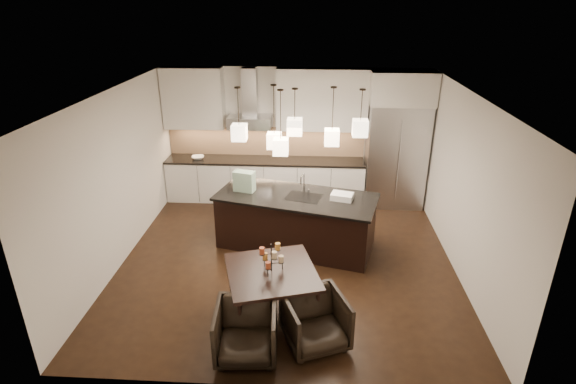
# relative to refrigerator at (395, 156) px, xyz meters

# --- Properties ---
(floor) EXTENTS (5.50, 5.50, 0.02)m
(floor) POSITION_rel_refrigerator_xyz_m (-2.10, -2.38, -1.08)
(floor) COLOR black
(floor) RESTS_ON ground
(ceiling) EXTENTS (5.50, 5.50, 0.02)m
(ceiling) POSITION_rel_refrigerator_xyz_m (-2.10, -2.38, 1.73)
(ceiling) COLOR white
(ceiling) RESTS_ON wall_back
(wall_back) EXTENTS (5.50, 0.02, 2.80)m
(wall_back) POSITION_rel_refrigerator_xyz_m (-2.10, 0.38, 0.32)
(wall_back) COLOR silver
(wall_back) RESTS_ON ground
(wall_front) EXTENTS (5.50, 0.02, 2.80)m
(wall_front) POSITION_rel_refrigerator_xyz_m (-2.10, -5.14, 0.32)
(wall_front) COLOR silver
(wall_front) RESTS_ON ground
(wall_left) EXTENTS (0.02, 5.50, 2.80)m
(wall_left) POSITION_rel_refrigerator_xyz_m (-4.86, -2.38, 0.32)
(wall_left) COLOR silver
(wall_left) RESTS_ON ground
(wall_right) EXTENTS (0.02, 5.50, 2.80)m
(wall_right) POSITION_rel_refrigerator_xyz_m (0.66, -2.38, 0.32)
(wall_right) COLOR silver
(wall_right) RESTS_ON ground
(refrigerator) EXTENTS (1.20, 0.72, 2.15)m
(refrigerator) POSITION_rel_refrigerator_xyz_m (0.00, 0.00, 0.00)
(refrigerator) COLOR #B7B7BA
(refrigerator) RESTS_ON floor
(fridge_panel) EXTENTS (1.26, 0.72, 0.65)m
(fridge_panel) POSITION_rel_refrigerator_xyz_m (0.00, 0.00, 1.40)
(fridge_panel) COLOR silver
(fridge_panel) RESTS_ON refrigerator
(lower_cabinets) EXTENTS (4.21, 0.62, 0.88)m
(lower_cabinets) POSITION_rel_refrigerator_xyz_m (-2.73, 0.05, -0.64)
(lower_cabinets) COLOR silver
(lower_cabinets) RESTS_ON floor
(countertop) EXTENTS (4.21, 0.66, 0.04)m
(countertop) POSITION_rel_refrigerator_xyz_m (-2.73, 0.05, -0.17)
(countertop) COLOR black
(countertop) RESTS_ON lower_cabinets
(backsplash) EXTENTS (4.21, 0.02, 0.63)m
(backsplash) POSITION_rel_refrigerator_xyz_m (-2.73, 0.35, 0.16)
(backsplash) COLOR tan
(backsplash) RESTS_ON countertop
(upper_cab_left) EXTENTS (1.25, 0.35, 1.25)m
(upper_cab_left) POSITION_rel_refrigerator_xyz_m (-4.20, 0.19, 1.10)
(upper_cab_left) COLOR silver
(upper_cab_left) RESTS_ON wall_back
(upper_cab_right) EXTENTS (1.85, 0.35, 1.25)m
(upper_cab_right) POSITION_rel_refrigerator_xyz_m (-1.55, 0.19, 1.10)
(upper_cab_right) COLOR silver
(upper_cab_right) RESTS_ON wall_back
(hood_canopy) EXTENTS (0.90, 0.52, 0.24)m
(hood_canopy) POSITION_rel_refrigerator_xyz_m (-3.03, 0.10, 0.65)
(hood_canopy) COLOR #B7B7BA
(hood_canopy) RESTS_ON wall_back
(hood_chimney) EXTENTS (0.30, 0.28, 0.96)m
(hood_chimney) POSITION_rel_refrigerator_xyz_m (-3.03, 0.21, 1.24)
(hood_chimney) COLOR #B7B7BA
(hood_chimney) RESTS_ON hood_canopy
(fruit_bowl) EXTENTS (0.31, 0.31, 0.06)m
(fruit_bowl) POSITION_rel_refrigerator_xyz_m (-4.16, 0.00, -0.12)
(fruit_bowl) COLOR silver
(fruit_bowl) RESTS_ON countertop
(island_body) EXTENTS (2.82, 1.69, 0.93)m
(island_body) POSITION_rel_refrigerator_xyz_m (-1.97, -1.92, -0.61)
(island_body) COLOR black
(island_body) RESTS_ON floor
(island_top) EXTENTS (2.92, 1.79, 0.04)m
(island_top) POSITION_rel_refrigerator_xyz_m (-1.97, -1.92, -0.13)
(island_top) COLOR black
(island_top) RESTS_ON island_body
(faucet) EXTENTS (0.17, 0.27, 0.40)m
(faucet) POSITION_rel_refrigerator_xyz_m (-1.85, -1.85, 0.10)
(faucet) COLOR silver
(faucet) RESTS_ON island_top
(tote_bag) EXTENTS (0.40, 0.27, 0.36)m
(tote_bag) POSITION_rel_refrigerator_xyz_m (-2.89, -1.75, 0.07)
(tote_bag) COLOR #246634
(tote_bag) RESTS_ON island_top
(food_container) EXTENTS (0.41, 0.34, 0.11)m
(food_container) POSITION_rel_refrigerator_xyz_m (-1.20, -2.02, -0.05)
(food_container) COLOR silver
(food_container) RESTS_ON island_top
(dining_table) EXTENTS (1.45, 1.45, 0.70)m
(dining_table) POSITION_rel_refrigerator_xyz_m (-2.22, -3.83, -0.72)
(dining_table) COLOR black
(dining_table) RESTS_ON floor
(candelabra) EXTENTS (0.42, 0.42, 0.41)m
(candelabra) POSITION_rel_refrigerator_xyz_m (-2.22, -3.83, -0.17)
(candelabra) COLOR black
(candelabra) RESTS_ON dining_table
(candle_a) EXTENTS (0.09, 0.09, 0.09)m
(candle_a) POSITION_rel_refrigerator_xyz_m (-2.10, -3.79, -0.20)
(candle_a) COLOR beige
(candle_a) RESTS_ON candelabra
(candle_b) EXTENTS (0.09, 0.09, 0.09)m
(candle_b) POSITION_rel_refrigerator_xyz_m (-2.32, -3.74, -0.20)
(candle_b) COLOR gold
(candle_b) RESTS_ON candelabra
(candle_c) EXTENTS (0.09, 0.09, 0.09)m
(candle_c) POSITION_rel_refrigerator_xyz_m (-2.26, -3.95, -0.20)
(candle_c) COLOR #A64425
(candle_c) RESTS_ON candelabra
(candle_d) EXTENTS (0.09, 0.09, 0.09)m
(candle_d) POSITION_rel_refrigerator_xyz_m (-2.15, -3.72, -0.05)
(candle_d) COLOR gold
(candle_d) RESTS_ON candelabra
(candle_e) EXTENTS (0.09, 0.09, 0.09)m
(candle_e) POSITION_rel_refrigerator_xyz_m (-2.35, -3.84, -0.05)
(candle_e) COLOR #A64425
(candle_e) RESTS_ON candelabra
(candle_f) EXTENTS (0.09, 0.09, 0.09)m
(candle_f) POSITION_rel_refrigerator_xyz_m (-2.17, -3.94, -0.05)
(candle_f) COLOR beige
(candle_f) RESTS_ON candelabra
(armchair_left) EXTENTS (0.79, 0.81, 0.69)m
(armchair_left) POSITION_rel_refrigerator_xyz_m (-2.47, -4.63, -0.73)
(armchair_left) COLOR black
(armchair_left) RESTS_ON floor
(armchair_right) EXTENTS (0.97, 0.98, 0.69)m
(armchair_right) POSITION_rel_refrigerator_xyz_m (-1.62, -4.39, -0.73)
(armchair_right) COLOR black
(armchair_right) RESTS_ON floor
(pendant_a) EXTENTS (0.24, 0.24, 0.26)m
(pendant_a) POSITION_rel_refrigerator_xyz_m (-2.92, -1.88, 0.99)
(pendant_a) COLOR #FDE3BD
(pendant_a) RESTS_ON ceiling
(pendant_b) EXTENTS (0.24, 0.24, 0.26)m
(pendant_b) POSITION_rel_refrigerator_xyz_m (-2.37, -1.63, 0.78)
(pendant_b) COLOR #FDE3BD
(pendant_b) RESTS_ON ceiling
(pendant_c) EXTENTS (0.24, 0.24, 0.26)m
(pendant_c) POSITION_rel_refrigerator_xyz_m (-2.01, -1.93, 1.11)
(pendant_c) COLOR #FDE3BD
(pendant_c) RESTS_ON ceiling
(pendant_d) EXTENTS (0.24, 0.24, 0.26)m
(pendant_d) POSITION_rel_refrigerator_xyz_m (-1.40, -1.77, 0.90)
(pendant_d) COLOR #FDE3BD
(pendant_d) RESTS_ON ceiling
(pendant_e) EXTENTS (0.24, 0.24, 0.26)m
(pendant_e) POSITION_rel_refrigerator_xyz_m (-0.97, -1.93, 1.11)
(pendant_e) COLOR #FDE3BD
(pendant_e) RESTS_ON ceiling
(pendant_f) EXTENTS (0.24, 0.24, 0.26)m
(pendant_f) POSITION_rel_refrigerator_xyz_m (-2.23, -2.04, 0.81)
(pendant_f) COLOR #FDE3BD
(pendant_f) RESTS_ON ceiling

